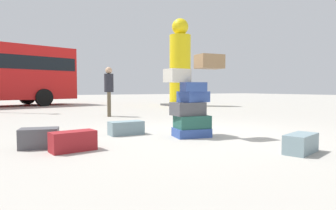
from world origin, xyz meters
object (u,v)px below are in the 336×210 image
object	(u,v)px
person_bearded_onlooker	(109,87)
yellow_dummy_statue	(180,67)
suitcase_tower	(192,102)
suitcase_charcoal_foreground_near	(39,138)
suitcase_slate_white_trunk	(301,143)
suitcase_maroon_behind_tower	(73,141)
suitcase_slate_left_side	(126,128)

from	to	relation	value
person_bearded_onlooker	yellow_dummy_statue	distance (m)	6.84
suitcase_tower	yellow_dummy_statue	bearing A→B (deg)	59.10
suitcase_charcoal_foreground_near	suitcase_tower	bearing A→B (deg)	8.24
suitcase_slate_white_trunk	suitcase_tower	bearing A→B (deg)	88.01
person_bearded_onlooker	suitcase_slate_white_trunk	bearing A→B (deg)	23.36
person_bearded_onlooker	yellow_dummy_statue	xyz separation A→B (m)	(5.34, 4.12, 1.11)
person_bearded_onlooker	suitcase_maroon_behind_tower	bearing A→B (deg)	-5.41
suitcase_slate_white_trunk	yellow_dummy_statue	size ratio (longest dim) A/B	0.13
suitcase_charcoal_foreground_near	suitcase_maroon_behind_tower	bearing A→B (deg)	-36.66
suitcase_slate_left_side	suitcase_slate_white_trunk	world-z (taller)	suitcase_slate_white_trunk
suitcase_tower	suitcase_slate_left_side	xyz separation A→B (m)	(-1.00, 0.83, -0.52)
suitcase_slate_left_side	suitcase_maroon_behind_tower	bearing A→B (deg)	-139.34
suitcase_maroon_behind_tower	yellow_dummy_statue	distance (m)	11.96
suitcase_slate_left_side	suitcase_maroon_behind_tower	size ratio (longest dim) A/B	1.05
suitcase_charcoal_foreground_near	suitcase_slate_white_trunk	bearing A→B (deg)	-21.00
suitcase_slate_left_side	person_bearded_onlooker	xyz separation A→B (m)	(0.96, 3.90, 0.83)
suitcase_maroon_behind_tower	yellow_dummy_statue	world-z (taller)	yellow_dummy_statue
suitcase_tower	suitcase_slate_white_trunk	size ratio (longest dim) A/B	2.45
suitcase_charcoal_foreground_near	suitcase_slate_white_trunk	world-z (taller)	suitcase_charcoal_foreground_near
suitcase_slate_left_side	suitcase_charcoal_foreground_near	xyz separation A→B (m)	(-1.65, -0.57, 0.02)
suitcase_slate_white_trunk	person_bearded_onlooker	xyz separation A→B (m)	(-0.56, 6.69, 0.83)
suitcase_tower	suitcase_charcoal_foreground_near	world-z (taller)	suitcase_tower
suitcase_tower	person_bearded_onlooker	distance (m)	4.75
suitcase_slate_left_side	person_bearded_onlooker	world-z (taller)	person_bearded_onlooker
suitcase_charcoal_foreground_near	suitcase_slate_white_trunk	distance (m)	3.87
suitcase_maroon_behind_tower	yellow_dummy_statue	bearing A→B (deg)	41.84
suitcase_charcoal_foreground_near	suitcase_slate_white_trunk	xyz separation A→B (m)	(3.17, -2.22, -0.02)
suitcase_maroon_behind_tower	suitcase_slate_white_trunk	world-z (taller)	suitcase_maroon_behind_tower
yellow_dummy_statue	suitcase_tower	bearing A→B (deg)	-120.90
suitcase_slate_left_side	person_bearded_onlooker	bearing A→B (deg)	76.47
suitcase_slate_left_side	suitcase_slate_white_trunk	bearing A→B (deg)	-61.04
suitcase_tower	suitcase_slate_left_side	size ratio (longest dim) A/B	2.31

